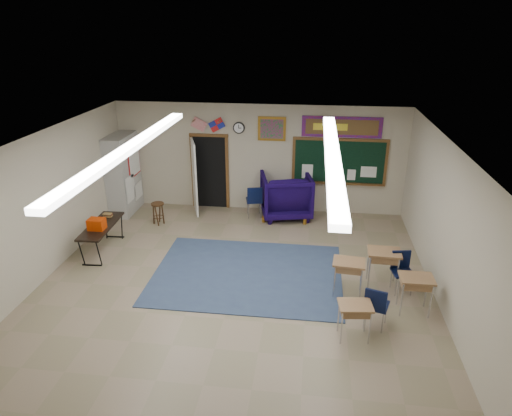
# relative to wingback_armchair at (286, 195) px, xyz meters

# --- Properties ---
(floor) EXTENTS (9.00, 9.00, 0.00)m
(floor) POSITION_rel_wingback_armchair_xyz_m (-0.80, -4.08, -0.61)
(floor) COLOR gray
(floor) RESTS_ON ground
(back_wall) EXTENTS (8.00, 0.04, 3.00)m
(back_wall) POSITION_rel_wingback_armchair_xyz_m (-0.80, 0.42, 0.89)
(back_wall) COLOR #B2AB90
(back_wall) RESTS_ON floor
(left_wall) EXTENTS (0.04, 9.00, 3.00)m
(left_wall) POSITION_rel_wingback_armchair_xyz_m (-4.80, -4.08, 0.89)
(left_wall) COLOR #B2AB90
(left_wall) RESTS_ON floor
(right_wall) EXTENTS (0.04, 9.00, 3.00)m
(right_wall) POSITION_rel_wingback_armchair_xyz_m (3.20, -4.08, 0.89)
(right_wall) COLOR #B2AB90
(right_wall) RESTS_ON floor
(ceiling) EXTENTS (8.00, 9.00, 0.04)m
(ceiling) POSITION_rel_wingback_armchair_xyz_m (-0.80, -4.08, 2.39)
(ceiling) COLOR silver
(ceiling) RESTS_ON back_wall
(area_rug) EXTENTS (4.00, 3.00, 0.02)m
(area_rug) POSITION_rel_wingback_armchair_xyz_m (-0.60, -3.28, -0.60)
(area_rug) COLOR #334661
(area_rug) RESTS_ON floor
(fluorescent_strips) EXTENTS (3.86, 6.00, 0.10)m
(fluorescent_strips) POSITION_rel_wingback_armchair_xyz_m (-0.80, -4.08, 2.33)
(fluorescent_strips) COLOR white
(fluorescent_strips) RESTS_ON ceiling
(doorway) EXTENTS (1.10, 0.89, 2.16)m
(doorway) POSITION_rel_wingback_armchair_xyz_m (-2.30, 0.27, 0.45)
(doorway) COLOR black
(doorway) RESTS_ON back_wall
(chalkboard) EXTENTS (2.55, 0.14, 1.30)m
(chalkboard) POSITION_rel_wingback_armchair_xyz_m (1.40, 0.38, 0.85)
(chalkboard) COLOR brown
(chalkboard) RESTS_ON back_wall
(bulletin_board) EXTENTS (2.10, 0.05, 0.55)m
(bulletin_board) POSITION_rel_wingback_armchair_xyz_m (1.40, 0.39, 1.84)
(bulletin_board) COLOR #A7100E
(bulletin_board) RESTS_ON back_wall
(framed_art_print) EXTENTS (0.75, 0.05, 0.65)m
(framed_art_print) POSITION_rel_wingback_armchair_xyz_m (-0.45, 0.39, 1.74)
(framed_art_print) COLOR #95661D
(framed_art_print) RESTS_ON back_wall
(wall_clock) EXTENTS (0.32, 0.05, 0.32)m
(wall_clock) POSITION_rel_wingback_armchair_xyz_m (-1.35, 0.39, 1.74)
(wall_clock) COLOR black
(wall_clock) RESTS_ON back_wall
(wall_flags) EXTENTS (1.16, 0.06, 0.70)m
(wall_flags) POSITION_rel_wingback_armchair_xyz_m (-2.20, 0.36, 1.87)
(wall_flags) COLOR red
(wall_flags) RESTS_ON back_wall
(storage_cabinet) EXTENTS (0.59, 1.25, 2.20)m
(storage_cabinet) POSITION_rel_wingback_armchair_xyz_m (-4.51, -0.23, 0.48)
(storage_cabinet) COLOR #A4A39F
(storage_cabinet) RESTS_ON floor
(wingback_armchair) EXTENTS (1.56, 1.59, 1.23)m
(wingback_armchair) POSITION_rel_wingback_armchair_xyz_m (0.00, 0.00, 0.00)
(wingback_armchair) COLOR black
(wingback_armchair) RESTS_ON floor
(student_chair_reading) EXTENTS (0.54, 0.54, 0.91)m
(student_chair_reading) POSITION_rel_wingback_armchair_xyz_m (-0.86, -0.15, -0.16)
(student_chair_reading) COLOR black
(student_chair_reading) RESTS_ON floor
(student_chair_desk_a) EXTENTS (0.53, 0.53, 0.84)m
(student_chair_desk_a) POSITION_rel_wingback_armchair_xyz_m (1.91, -4.76, -0.19)
(student_chair_desk_a) COLOR black
(student_chair_desk_a) RESTS_ON floor
(student_chair_desk_b) EXTENTS (0.48, 0.48, 0.83)m
(student_chair_desk_b) POSITION_rel_wingback_armchair_xyz_m (2.55, -3.56, -0.20)
(student_chair_desk_b) COLOR black
(student_chair_desk_b) RESTS_ON floor
(student_desk_front_left) EXTENTS (0.66, 0.52, 0.74)m
(student_desk_front_left) POSITION_rel_wingback_armchair_xyz_m (1.47, -3.78, -0.20)
(student_desk_front_left) COLOR olive
(student_desk_front_left) RESTS_ON floor
(student_desk_front_right) EXTENTS (0.67, 0.52, 0.79)m
(student_desk_front_right) POSITION_rel_wingback_armchair_xyz_m (2.19, -3.36, -0.17)
(student_desk_front_right) COLOR olive
(student_desk_front_right) RESTS_ON floor
(student_desk_back_left) EXTENTS (0.60, 0.48, 0.67)m
(student_desk_back_left) POSITION_rel_wingback_armchair_xyz_m (1.50, -5.14, -0.24)
(student_desk_back_left) COLOR olive
(student_desk_back_left) RESTS_ON floor
(student_desk_back_right) EXTENTS (0.62, 0.46, 0.74)m
(student_desk_back_right) POSITION_rel_wingback_armchair_xyz_m (2.66, -4.22, -0.20)
(student_desk_back_right) COLOR olive
(student_desk_back_right) RESTS_ON floor
(folding_table) EXTENTS (0.61, 1.64, 0.92)m
(folding_table) POSITION_rel_wingback_armchair_xyz_m (-4.11, -2.65, -0.25)
(folding_table) COLOR black
(folding_table) RESTS_ON floor
(wooden_stool) EXTENTS (0.34, 0.34, 0.59)m
(wooden_stool) POSITION_rel_wingback_armchair_xyz_m (-3.33, -0.98, -0.31)
(wooden_stool) COLOR #4A2D16
(wooden_stool) RESTS_ON floor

